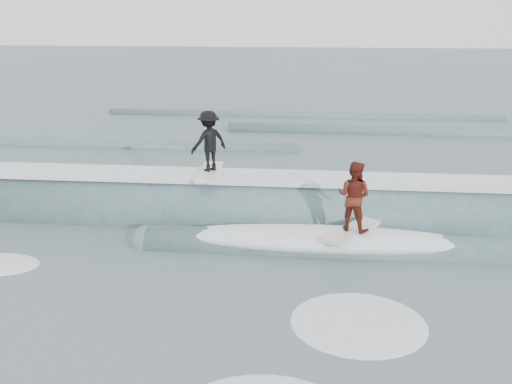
{
  "coord_description": "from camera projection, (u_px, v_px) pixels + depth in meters",
  "views": [
    {
      "loc": [
        1.44,
        -9.71,
        5.86
      ],
      "look_at": [
        0.0,
        4.85,
        1.1
      ],
      "focal_mm": 40.0,
      "sensor_mm": 36.0,
      "label": 1
    }
  ],
  "objects": [
    {
      "name": "ground",
      "position": [
        232.0,
        322.0,
        11.13
      ],
      "size": [
        160.0,
        160.0,
        0.0
      ],
      "primitive_type": "plane",
      "color": "#3F515C",
      "rests_on": "ground"
    },
    {
      "name": "breaking_wave",
      "position": [
        265.0,
        219.0,
        16.4
      ],
      "size": [
        22.16,
        4.0,
        2.44
      ],
      "color": "#395D60",
      "rests_on": "ground"
    },
    {
      "name": "surfer_black",
      "position": [
        209.0,
        144.0,
        16.13
      ],
      "size": [
        1.26,
        2.01,
        1.82
      ],
      "color": "white",
      "rests_on": "ground"
    },
    {
      "name": "surfer_red",
      "position": [
        354.0,
        200.0,
        13.92
      ],
      "size": [
        1.56,
        1.97,
        1.85
      ],
      "color": "silver",
      "rests_on": "ground"
    },
    {
      "name": "whitewater",
      "position": [
        278.0,
        349.0,
        10.25
      ],
      "size": [
        16.02,
        6.7,
        0.1
      ],
      "color": "white",
      "rests_on": "ground"
    },
    {
      "name": "far_swells",
      "position": [
        291.0,
        133.0,
        27.79
      ],
      "size": [
        40.43,
        8.65,
        0.8
      ],
      "color": "#395D60",
      "rests_on": "ground"
    }
  ]
}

